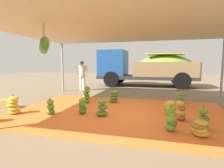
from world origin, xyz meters
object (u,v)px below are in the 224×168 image
at_px(banana_bunch_4, 87,97).
at_px(banana_bunch_11, 114,97).
at_px(banana_bunch_3, 87,93).
at_px(banana_bunch_0, 50,107).
at_px(banana_bunch_7, 170,108).
at_px(banana_bunch_5, 171,119).
at_px(cargo_truck_main, 145,67).
at_px(banana_bunch_8, 181,111).
at_px(banana_bunch_6, 180,99).
at_px(banana_bunch_2, 200,128).
at_px(worker_0, 82,73).
at_px(banana_bunch_13, 13,106).
at_px(banana_bunch_1, 203,119).
at_px(banana_bunch_12, 83,106).
at_px(banana_bunch_10, 102,108).
at_px(crate_0, 6,104).

bearing_deg(banana_bunch_4, banana_bunch_11, 21.24).
xyz_separation_m(banana_bunch_3, banana_bunch_4, (0.41, -0.94, 0.01)).
bearing_deg(banana_bunch_0, banana_bunch_7, 14.30).
relative_size(banana_bunch_5, cargo_truck_main, 0.09).
bearing_deg(banana_bunch_8, banana_bunch_6, 83.26).
xyz_separation_m(banana_bunch_2, worker_0, (-4.88, 5.22, 0.78)).
xyz_separation_m(banana_bunch_8, banana_bunch_13, (-4.64, -0.58, 0.00)).
distance_m(banana_bunch_6, cargo_truck_main, 5.56).
xyz_separation_m(banana_bunch_1, banana_bunch_5, (-0.71, -0.30, 0.04)).
bearing_deg(banana_bunch_11, banana_bunch_6, 5.68).
xyz_separation_m(banana_bunch_7, banana_bunch_12, (-2.48, -0.56, 0.02)).
height_order(banana_bunch_11, cargo_truck_main, cargo_truck_main).
bearing_deg(cargo_truck_main, banana_bunch_4, -106.57).
distance_m(banana_bunch_3, banana_bunch_13, 3.04).
bearing_deg(banana_bunch_2, banana_bunch_1, 69.93).
relative_size(banana_bunch_11, banana_bunch_13, 0.89).
relative_size(banana_bunch_0, banana_bunch_11, 0.94).
xyz_separation_m(banana_bunch_1, banana_bunch_10, (-2.50, 0.41, 0.00)).
height_order(banana_bunch_3, banana_bunch_8, banana_bunch_8).
xyz_separation_m(banana_bunch_0, banana_bunch_4, (0.44, 1.67, 0.03)).
distance_m(banana_bunch_7, banana_bunch_11, 2.29).
height_order(banana_bunch_2, cargo_truck_main, cargo_truck_main).
relative_size(banana_bunch_1, banana_bunch_11, 1.00).
distance_m(banana_bunch_7, banana_bunch_8, 0.55).
bearing_deg(banana_bunch_10, banana_bunch_8, 2.36).
xyz_separation_m(banana_bunch_0, banana_bunch_12, (0.87, 0.30, 0.01)).
relative_size(banana_bunch_1, banana_bunch_5, 0.90).
height_order(banana_bunch_6, banana_bunch_8, banana_bunch_8).
bearing_deg(banana_bunch_5, banana_bunch_13, 177.28).
xyz_separation_m(banana_bunch_2, banana_bunch_5, (-0.55, 0.15, 0.09)).
distance_m(banana_bunch_2, banana_bunch_5, 0.57).
bearing_deg(banana_bunch_3, banana_bunch_10, -58.14).
xyz_separation_m(banana_bunch_0, banana_bunch_6, (3.80, 2.28, -0.01)).
distance_m(banana_bunch_5, banana_bunch_8, 0.85).
bearing_deg(banana_bunch_12, banana_bunch_13, -164.73).
height_order(banana_bunch_1, banana_bunch_13, banana_bunch_13).
height_order(banana_bunch_5, banana_bunch_12, banana_bunch_5).
height_order(banana_bunch_4, worker_0, worker_0).
distance_m(banana_bunch_0, worker_0, 4.81).
relative_size(banana_bunch_10, banana_bunch_13, 0.90).
bearing_deg(banana_bunch_12, banana_bunch_1, -8.02).
relative_size(banana_bunch_0, banana_bunch_10, 0.93).
height_order(banana_bunch_2, banana_bunch_13, banana_bunch_13).
bearing_deg(banana_bunch_5, banana_bunch_2, -15.09).
bearing_deg(banana_bunch_0, banana_bunch_13, -167.76).
xyz_separation_m(banana_bunch_5, banana_bunch_8, (0.31, 0.79, -0.01)).
distance_m(banana_bunch_4, banana_bunch_10, 1.75).
height_order(banana_bunch_6, cargo_truck_main, cargo_truck_main).
distance_m(worker_0, crate_0, 4.50).
bearing_deg(banana_bunch_0, crate_0, 171.38).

